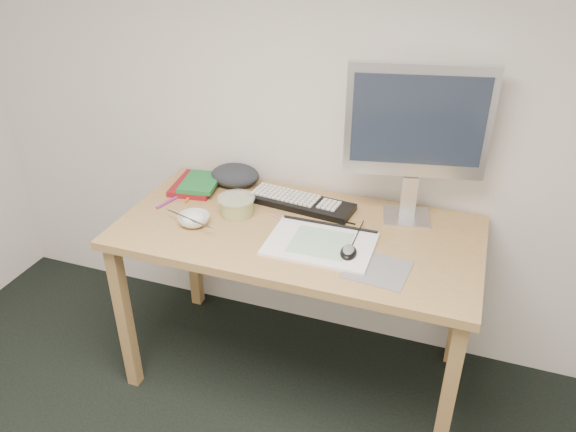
{
  "coord_description": "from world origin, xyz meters",
  "views": [
    {
      "loc": [
        0.5,
        -0.34,
        1.87
      ],
      "look_at": [
        -0.1,
        1.38,
        0.83
      ],
      "focal_mm": 35.0,
      "sensor_mm": 36.0,
      "label": 1
    }
  ],
  "objects_px": {
    "keyboard": "(300,203)",
    "rice_bowl": "(194,220)",
    "sketchpad": "(320,244)",
    "monitor": "(417,126)",
    "desk": "(297,246)"
  },
  "relations": [
    {
      "from": "desk",
      "to": "sketchpad",
      "type": "distance_m",
      "value": 0.17
    },
    {
      "from": "rice_bowl",
      "to": "monitor",
      "type": "bearing_deg",
      "value": 23.03
    },
    {
      "from": "sketchpad",
      "to": "keyboard",
      "type": "height_order",
      "value": "keyboard"
    },
    {
      "from": "sketchpad",
      "to": "rice_bowl",
      "type": "xyz_separation_m",
      "value": [
        -0.51,
        -0.02,
        0.01
      ]
    },
    {
      "from": "monitor",
      "to": "rice_bowl",
      "type": "height_order",
      "value": "monitor"
    },
    {
      "from": "keyboard",
      "to": "desk",
      "type": "bearing_deg",
      "value": -68.14
    },
    {
      "from": "desk",
      "to": "monitor",
      "type": "bearing_deg",
      "value": 30.77
    },
    {
      "from": "monitor",
      "to": "desk",
      "type": "bearing_deg",
      "value": -160.71
    },
    {
      "from": "keyboard",
      "to": "rice_bowl",
      "type": "distance_m",
      "value": 0.45
    },
    {
      "from": "monitor",
      "to": "rice_bowl",
      "type": "distance_m",
      "value": 0.92
    },
    {
      "from": "keyboard",
      "to": "rice_bowl",
      "type": "xyz_separation_m",
      "value": [
        -0.35,
        -0.28,
        0.01
      ]
    },
    {
      "from": "desk",
      "to": "rice_bowl",
      "type": "height_order",
      "value": "rice_bowl"
    },
    {
      "from": "desk",
      "to": "rice_bowl",
      "type": "bearing_deg",
      "value": -165.44
    },
    {
      "from": "rice_bowl",
      "to": "desk",
      "type": "bearing_deg",
      "value": 14.56
    },
    {
      "from": "sketchpad",
      "to": "monitor",
      "type": "relative_size",
      "value": 0.63
    }
  ]
}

